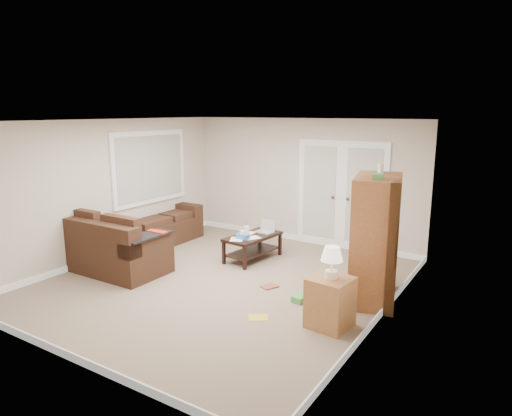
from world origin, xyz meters
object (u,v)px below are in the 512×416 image
Objects in this scene: sectional_sofa at (131,237)px; side_cabinet at (330,298)px; coffee_table at (253,246)px; tv_armoire at (375,238)px.

sectional_sofa is 2.86× the size of side_cabinet.
coffee_table is 1.12× the size of side_cabinet.
side_cabinet is at bearing -9.14° from sectional_sofa.
side_cabinet is (2.22, -1.71, 0.12)m from coffee_table.
coffee_table is at bearing 148.69° from side_cabinet.
tv_armoire is (4.42, 0.46, 0.54)m from sectional_sofa.
tv_armoire is at bearing 87.57° from side_cabinet.
coffee_table is at bearing 26.99° from sectional_sofa.
sectional_sofa is 2.28m from coffee_table.
tv_armoire is at bearing -7.40° from coffee_table.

